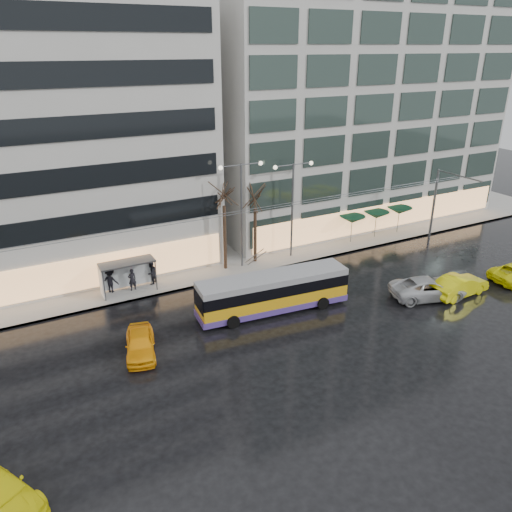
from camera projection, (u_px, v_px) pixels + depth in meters
ground at (286, 330)px, 34.06m from camera, size 140.00×140.00×0.00m
sidewalk at (227, 254)px, 46.29m from camera, size 80.00×10.00×0.15m
kerb at (251, 274)px, 42.26m from camera, size 80.00×0.10×0.15m
building_right at (350, 100)px, 52.80m from camera, size 32.00×14.00×25.00m
trolleybus at (273, 293)px, 36.01m from camera, size 11.34×4.82×5.19m
catenary at (246, 234)px, 39.30m from camera, size 42.24×5.12×7.00m
bus_shelter at (122, 270)px, 38.38m from camera, size 4.20×1.60×2.51m
street_lamp_near at (241, 201)px, 41.38m from camera, size 3.96×0.36×9.03m
street_lamp_far at (293, 197)px, 43.65m from camera, size 3.96×0.36×8.53m
tree_a at (224, 190)px, 40.47m from camera, size 3.20×3.20×8.40m
tree_b at (255, 193)px, 42.20m from camera, size 3.20×3.20×7.70m
parasol_a at (352, 219)px, 48.10m from camera, size 2.50×2.50×2.65m
parasol_b at (376, 215)px, 49.40m from camera, size 2.50×2.50×2.65m
parasol_c at (399, 211)px, 50.69m from camera, size 2.50×2.50×2.65m
taxi_a at (140, 344)px, 31.13m from camera, size 2.82×4.70×1.50m
taxi_b at (459, 286)px, 38.50m from camera, size 5.11×2.02×1.65m
sedan_silver at (428, 288)px, 38.14m from camera, size 6.33×4.25×1.61m
pedestrian_a at (132, 273)px, 38.76m from camera, size 1.08×1.09×2.19m
pedestrian_b at (151, 273)px, 40.00m from camera, size 1.18×1.17×1.92m
pedestrian_c at (110, 279)px, 38.56m from camera, size 1.44×1.28×2.11m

